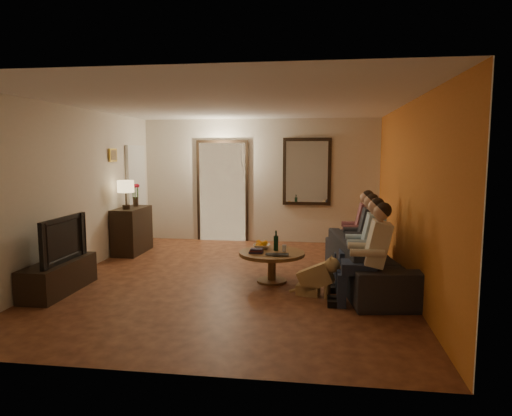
# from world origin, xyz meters

# --- Properties ---
(floor) EXTENTS (5.00, 6.00, 0.01)m
(floor) POSITION_xyz_m (0.00, 0.00, 0.00)
(floor) COLOR #451F12
(floor) RESTS_ON ground
(ceiling) EXTENTS (5.00, 6.00, 0.01)m
(ceiling) POSITION_xyz_m (0.00, 0.00, 2.60)
(ceiling) COLOR white
(ceiling) RESTS_ON back_wall
(back_wall) EXTENTS (5.00, 0.02, 2.60)m
(back_wall) POSITION_xyz_m (0.00, 3.00, 1.30)
(back_wall) COLOR beige
(back_wall) RESTS_ON floor
(front_wall) EXTENTS (5.00, 0.02, 2.60)m
(front_wall) POSITION_xyz_m (0.00, -3.00, 1.30)
(front_wall) COLOR beige
(front_wall) RESTS_ON floor
(left_wall) EXTENTS (0.02, 6.00, 2.60)m
(left_wall) POSITION_xyz_m (-2.50, 0.00, 1.30)
(left_wall) COLOR beige
(left_wall) RESTS_ON floor
(right_wall) EXTENTS (0.02, 6.00, 2.60)m
(right_wall) POSITION_xyz_m (2.50, 0.00, 1.30)
(right_wall) COLOR beige
(right_wall) RESTS_ON floor
(orange_accent) EXTENTS (0.01, 6.00, 2.60)m
(orange_accent) POSITION_xyz_m (2.49, 0.00, 1.30)
(orange_accent) COLOR #C66B21
(orange_accent) RESTS_ON right_wall
(kitchen_doorway) EXTENTS (1.00, 0.06, 2.10)m
(kitchen_doorway) POSITION_xyz_m (-0.80, 2.98, 1.05)
(kitchen_doorway) COLOR #FFE0A5
(kitchen_doorway) RESTS_ON floor
(door_trim) EXTENTS (1.12, 0.04, 2.22)m
(door_trim) POSITION_xyz_m (-0.80, 2.97, 1.05)
(door_trim) COLOR black
(door_trim) RESTS_ON floor
(fridge_glimpse) EXTENTS (0.45, 0.03, 1.70)m
(fridge_glimpse) POSITION_xyz_m (-0.55, 2.98, 0.90)
(fridge_glimpse) COLOR silver
(fridge_glimpse) RESTS_ON floor
(mirror_frame) EXTENTS (1.00, 0.05, 1.40)m
(mirror_frame) POSITION_xyz_m (1.00, 2.96, 1.50)
(mirror_frame) COLOR black
(mirror_frame) RESTS_ON back_wall
(mirror_glass) EXTENTS (0.86, 0.02, 1.26)m
(mirror_glass) POSITION_xyz_m (1.00, 2.93, 1.50)
(mirror_glass) COLOR white
(mirror_glass) RESTS_ON back_wall
(white_door) EXTENTS (0.06, 0.85, 2.04)m
(white_door) POSITION_xyz_m (-2.46, 2.30, 1.02)
(white_door) COLOR white
(white_door) RESTS_ON floor
(framed_art) EXTENTS (0.03, 0.28, 0.24)m
(framed_art) POSITION_xyz_m (-2.47, 1.30, 1.85)
(framed_art) COLOR #B28C33
(framed_art) RESTS_ON left_wall
(art_canvas) EXTENTS (0.01, 0.22, 0.18)m
(art_canvas) POSITION_xyz_m (-2.46, 1.30, 1.85)
(art_canvas) COLOR brown
(art_canvas) RESTS_ON left_wall
(dresser) EXTENTS (0.45, 0.97, 0.86)m
(dresser) POSITION_xyz_m (-2.25, 1.52, 0.43)
(dresser) COLOR black
(dresser) RESTS_ON floor
(table_lamp) EXTENTS (0.30, 0.30, 0.54)m
(table_lamp) POSITION_xyz_m (-2.25, 1.30, 1.13)
(table_lamp) COLOR beige
(table_lamp) RESTS_ON dresser
(flower_vase) EXTENTS (0.14, 0.14, 0.44)m
(flower_vase) POSITION_xyz_m (-2.25, 1.74, 1.08)
(flower_vase) COLOR #B2132A
(flower_vase) RESTS_ON dresser
(tv_stand) EXTENTS (0.45, 1.28, 0.43)m
(tv_stand) POSITION_xyz_m (-2.25, -0.96, 0.21)
(tv_stand) COLOR black
(tv_stand) RESTS_ON floor
(tv) EXTENTS (1.06, 0.14, 0.61)m
(tv) POSITION_xyz_m (-2.25, -0.96, 0.73)
(tv) COLOR black
(tv) RESTS_ON tv_stand
(sofa) EXTENTS (2.51, 1.28, 0.70)m
(sofa) POSITION_xyz_m (2.02, -0.08, 0.35)
(sofa) COLOR black
(sofa) RESTS_ON floor
(person_a) EXTENTS (0.60, 0.40, 1.20)m
(person_a) POSITION_xyz_m (1.92, -0.98, 0.60)
(person_a) COLOR tan
(person_a) RESTS_ON sofa
(person_b) EXTENTS (0.60, 0.40, 1.20)m
(person_b) POSITION_xyz_m (1.92, -0.38, 0.60)
(person_b) COLOR tan
(person_b) RESTS_ON sofa
(person_c) EXTENTS (0.60, 0.40, 1.20)m
(person_c) POSITION_xyz_m (1.92, 0.22, 0.60)
(person_c) COLOR tan
(person_c) RESTS_ON sofa
(person_d) EXTENTS (0.60, 0.40, 1.20)m
(person_d) POSITION_xyz_m (1.92, 0.82, 0.60)
(person_d) COLOR tan
(person_d) RESTS_ON sofa
(dog) EXTENTS (0.60, 0.35, 0.56)m
(dog) POSITION_xyz_m (1.23, -0.66, 0.28)
(dog) COLOR #AE8150
(dog) RESTS_ON floor
(coffee_table) EXTENTS (1.20, 1.20, 0.45)m
(coffee_table) POSITION_xyz_m (0.59, -0.07, 0.23)
(coffee_table) COLOR brown
(coffee_table) RESTS_ON floor
(bowl) EXTENTS (0.26, 0.26, 0.06)m
(bowl) POSITION_xyz_m (0.41, 0.15, 0.48)
(bowl) COLOR white
(bowl) RESTS_ON coffee_table
(oranges) EXTENTS (0.20, 0.20, 0.08)m
(oranges) POSITION_xyz_m (0.41, 0.15, 0.55)
(oranges) COLOR orange
(oranges) RESTS_ON bowl
(wine_bottle) EXTENTS (0.07, 0.07, 0.31)m
(wine_bottle) POSITION_xyz_m (0.64, 0.03, 0.60)
(wine_bottle) COLOR black
(wine_bottle) RESTS_ON coffee_table
(wine_glass) EXTENTS (0.06, 0.06, 0.10)m
(wine_glass) POSITION_xyz_m (0.77, -0.02, 0.50)
(wine_glass) COLOR silver
(wine_glass) RESTS_ON coffee_table
(book_stack) EXTENTS (0.20, 0.15, 0.07)m
(book_stack) POSITION_xyz_m (0.37, -0.17, 0.48)
(book_stack) COLOR black
(book_stack) RESTS_ON coffee_table
(laptop) EXTENTS (0.34, 0.23, 0.03)m
(laptop) POSITION_xyz_m (0.69, -0.35, 0.46)
(laptop) COLOR black
(laptop) RESTS_ON coffee_table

